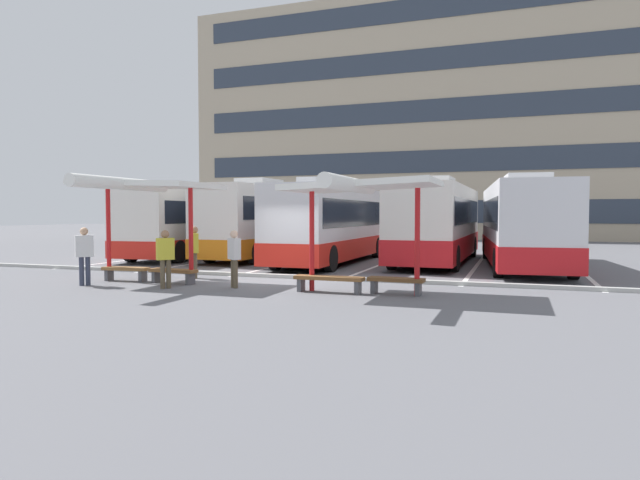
# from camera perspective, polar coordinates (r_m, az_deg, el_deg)

# --- Properties ---
(ground_plane) EXTENTS (160.00, 160.00, 0.00)m
(ground_plane) POSITION_cam_1_polar(r_m,az_deg,el_deg) (17.93, -4.77, -4.21)
(ground_plane) COLOR slate
(terminal_building) EXTENTS (44.08, 10.57, 24.03)m
(terminal_building) POSITION_cam_1_polar(r_m,az_deg,el_deg) (53.86, 11.72, 11.73)
(terminal_building) COLOR tan
(terminal_building) RESTS_ON ground
(coach_bus_0) EXTENTS (3.22, 10.96, 3.62)m
(coach_bus_0) POSITION_cam_1_polar(r_m,az_deg,el_deg) (28.77, -12.59, 1.70)
(coach_bus_0) COLOR silver
(coach_bus_0) RESTS_ON ground
(coach_bus_1) EXTENTS (2.95, 11.17, 3.79)m
(coach_bus_1) POSITION_cam_1_polar(r_m,az_deg,el_deg) (27.67, -4.88, 1.88)
(coach_bus_1) COLOR silver
(coach_bus_1) RESTS_ON ground
(coach_bus_2) EXTENTS (2.54, 10.34, 3.62)m
(coach_bus_2) POSITION_cam_1_polar(r_m,az_deg,el_deg) (24.22, 1.25, 1.56)
(coach_bus_2) COLOR silver
(coach_bus_2) RESTS_ON ground
(coach_bus_3) EXTENTS (2.78, 11.05, 3.68)m
(coach_bus_3) POSITION_cam_1_polar(r_m,az_deg,el_deg) (25.19, 12.01, 1.60)
(coach_bus_3) COLOR silver
(coach_bus_3) RESTS_ON ground
(coach_bus_4) EXTENTS (3.68, 11.48, 3.64)m
(coach_bus_4) POSITION_cam_1_polar(r_m,az_deg,el_deg) (23.79, 20.05, 1.39)
(coach_bus_4) COLOR silver
(coach_bus_4) RESTS_ON ground
(lane_stripe_0) EXTENTS (0.16, 14.00, 0.01)m
(lane_stripe_0) POSITION_cam_1_polar(r_m,az_deg,el_deg) (29.31, -15.98, -1.60)
(lane_stripe_0) COLOR white
(lane_stripe_0) RESTS_ON ground
(lane_stripe_1) EXTENTS (0.16, 14.00, 0.01)m
(lane_stripe_1) POSITION_cam_1_polar(r_m,az_deg,el_deg) (27.25, -9.34, -1.85)
(lane_stripe_1) COLOR white
(lane_stripe_1) RESTS_ON ground
(lane_stripe_2) EXTENTS (0.16, 14.00, 0.01)m
(lane_stripe_2) POSITION_cam_1_polar(r_m,az_deg,el_deg) (25.62, -1.75, -2.11)
(lane_stripe_2) COLOR white
(lane_stripe_2) RESTS_ON ground
(lane_stripe_3) EXTENTS (0.16, 14.00, 0.01)m
(lane_stripe_3) POSITION_cam_1_polar(r_m,az_deg,el_deg) (24.49, 6.71, -2.35)
(lane_stripe_3) COLOR white
(lane_stripe_3) RESTS_ON ground
(lane_stripe_4) EXTENTS (0.16, 14.00, 0.01)m
(lane_stripe_4) POSITION_cam_1_polar(r_m,az_deg,el_deg) (23.94, 15.78, -2.55)
(lane_stripe_4) COLOR white
(lane_stripe_4) RESTS_ON ground
(lane_stripe_5) EXTENTS (0.16, 14.00, 0.01)m
(lane_stripe_5) POSITION_cam_1_polar(r_m,az_deg,el_deg) (24.00, 25.03, -2.69)
(lane_stripe_5) COLOR white
(lane_stripe_5) RESTS_ON ground
(waiting_shelter_0) EXTENTS (4.08, 4.59, 3.21)m
(waiting_shelter_0) POSITION_cam_1_polar(r_m,az_deg,el_deg) (18.01, -17.76, 5.21)
(waiting_shelter_0) COLOR red
(waiting_shelter_0) RESTS_ON ground
(bench_0) EXTENTS (1.56, 0.55, 0.45)m
(bench_0) POSITION_cam_1_polar(r_m,az_deg,el_deg) (18.85, -19.32, -3.00)
(bench_0) COLOR brown
(bench_0) RESTS_ON ground
(bench_1) EXTENTS (1.63, 0.55, 0.45)m
(bench_1) POSITION_cam_1_polar(r_m,az_deg,el_deg) (17.76, -14.84, -3.27)
(bench_1) COLOR brown
(bench_1) RESTS_ON ground
(waiting_shelter_1) EXTENTS (3.95, 4.60, 3.07)m
(waiting_shelter_1) POSITION_cam_1_polar(r_m,az_deg,el_deg) (14.78, 4.17, 5.34)
(waiting_shelter_1) COLOR red
(waiting_shelter_1) RESTS_ON ground
(bench_2) EXTENTS (1.95, 0.44, 0.45)m
(bench_2) POSITION_cam_1_polar(r_m,az_deg,el_deg) (15.20, 0.93, -4.14)
(bench_2) COLOR brown
(bench_2) RESTS_ON ground
(bench_3) EXTENTS (1.53, 0.50, 0.45)m
(bench_3) POSITION_cam_1_polar(r_m,az_deg,el_deg) (14.99, 7.81, -4.31)
(bench_3) COLOR brown
(bench_3) RESTS_ON ground
(platform_kerb) EXTENTS (44.00, 0.24, 0.12)m
(platform_kerb) POSITION_cam_1_polar(r_m,az_deg,el_deg) (18.70, -3.69, -3.73)
(platform_kerb) COLOR #ADADA8
(platform_kerb) RESTS_ON ground
(waiting_passenger_0) EXTENTS (0.51, 0.48, 1.68)m
(waiting_passenger_0) POSITION_cam_1_polar(r_m,az_deg,el_deg) (16.30, -8.80, -1.49)
(waiting_passenger_0) COLOR brown
(waiting_passenger_0) RESTS_ON ground
(waiting_passenger_1) EXTENTS (0.49, 0.51, 1.69)m
(waiting_passenger_1) POSITION_cam_1_polar(r_m,az_deg,el_deg) (16.57, -15.59, -1.47)
(waiting_passenger_1) COLOR brown
(waiting_passenger_1) RESTS_ON ground
(waiting_passenger_2) EXTENTS (0.47, 0.53, 1.74)m
(waiting_passenger_2) POSITION_cam_1_polar(r_m,az_deg,el_deg) (18.95, -12.74, -0.82)
(waiting_passenger_2) COLOR brown
(waiting_passenger_2) RESTS_ON ground
(waiting_passenger_3) EXTENTS (0.51, 0.52, 1.75)m
(waiting_passenger_3) POSITION_cam_1_polar(r_m,az_deg,el_deg) (18.07, -23.03, -1.11)
(waiting_passenger_3) COLOR #33384C
(waiting_passenger_3) RESTS_ON ground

